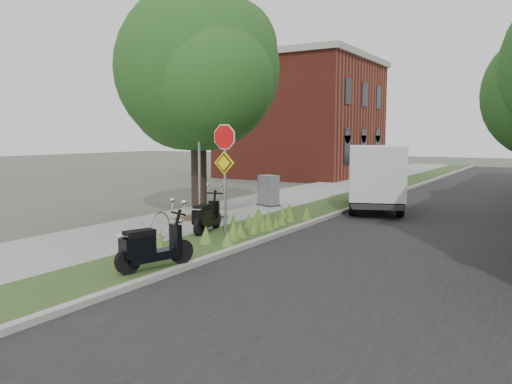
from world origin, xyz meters
TOP-DOWN VIEW (x-y plane):
  - ground at (0.00, 0.00)m, footprint 120.00×120.00m
  - sidewalk_near at (-4.25, 10.00)m, footprint 3.50×60.00m
  - verge at (-1.50, 10.00)m, footprint 2.00×60.00m
  - kerb_near at (-0.50, 10.00)m, footprint 0.20×60.00m
  - road at (3.00, 10.00)m, footprint 7.00×60.00m
  - street_tree_main at (-4.08, 2.86)m, footprint 6.21×5.54m
  - bare_post at (-3.20, 1.80)m, footprint 0.08×0.08m
  - bike_hoop at (-2.70, -0.60)m, footprint 0.06×0.78m
  - sign_assembly at (-1.40, 0.58)m, footprint 0.94×0.08m
  - brick_building at (-9.50, 22.00)m, footprint 9.40×10.40m
  - scooter_near at (-2.26, 0.81)m, footprint 0.62×1.72m
  - scooter_far at (-0.87, -3.01)m, footprint 0.73×1.77m
  - box_truck at (0.31, 8.22)m, footprint 3.37×5.07m
  - utility_cabinet at (-3.53, 6.67)m, footprint 1.07×0.91m

SIDE VIEW (x-z plane):
  - ground at x=0.00m, z-range 0.00..0.00m
  - road at x=3.00m, z-range 0.00..0.01m
  - sidewalk_near at x=-4.25m, z-range 0.00..0.12m
  - verge at x=-1.50m, z-range 0.00..0.12m
  - kerb_near at x=-0.50m, z-range 0.00..0.13m
  - bike_hoop at x=-2.70m, z-range 0.11..0.88m
  - scooter_near at x=-2.26m, z-range 0.11..0.94m
  - scooter_far at x=-0.87m, z-range 0.11..0.97m
  - utility_cabinet at x=-3.53m, z-range 0.09..1.31m
  - box_truck at x=0.31m, z-range 0.33..2.47m
  - bare_post at x=-3.20m, z-range 0.12..4.12m
  - sign_assembly at x=-1.40m, z-range 0.72..3.94m
  - brick_building at x=-9.50m, z-range 0.06..8.36m
  - street_tree_main at x=-4.08m, z-range 0.97..8.63m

